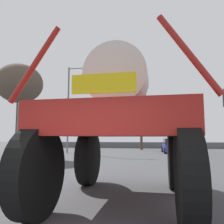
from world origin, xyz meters
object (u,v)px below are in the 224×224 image
at_px(oversize_sprayer, 122,126).
at_px(bare_tree_left, 19,84).
at_px(traffic_signal_near_left, 20,120).
at_px(sedan_ahead, 172,146).
at_px(bare_tree_far_center, 141,108).
at_px(streetlight_far_left, 70,105).

relative_size(oversize_sprayer, bare_tree_left, 0.69).
bearing_deg(traffic_signal_near_left, sedan_ahead, 56.47).
relative_size(sedan_ahead, bare_tree_far_center, 0.60).
distance_m(sedan_ahead, streetlight_far_left, 11.83).
xyz_separation_m(traffic_signal_near_left, bare_tree_left, (-4.10, 6.25, 3.65)).
bearing_deg(bare_tree_far_center, traffic_signal_near_left, -106.32).
bearing_deg(bare_tree_left, traffic_signal_near_left, -56.73).
relative_size(sedan_ahead, streetlight_far_left, 0.45).
xyz_separation_m(oversize_sprayer, bare_tree_left, (-10.28, 11.40, 4.28)).
distance_m(oversize_sprayer, traffic_signal_near_left, 8.07).
bearing_deg(bare_tree_far_center, sedan_ahead, -59.46).
bearing_deg(oversize_sprayer, bare_tree_far_center, 3.01).
distance_m(traffic_signal_near_left, bare_tree_left, 8.33).
height_order(traffic_signal_near_left, bare_tree_far_center, bare_tree_far_center).
bearing_deg(traffic_signal_near_left, bare_tree_left, 123.27).
distance_m(bare_tree_left, bare_tree_far_center, 16.56).
bearing_deg(oversize_sprayer, sedan_ahead, -6.92).
xyz_separation_m(sedan_ahead, bare_tree_far_center, (-3.41, 5.78, 4.84)).
bearing_deg(sedan_ahead, traffic_signal_near_left, 143.98).
bearing_deg(sedan_ahead, bare_tree_left, 117.16).
relative_size(traffic_signal_near_left, streetlight_far_left, 0.38).
xyz_separation_m(streetlight_far_left, bare_tree_far_center, (7.41, 7.55, 0.39)).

